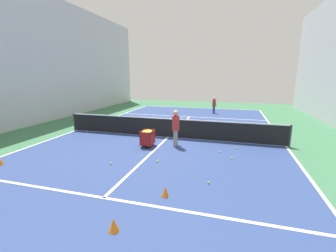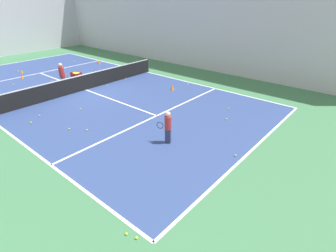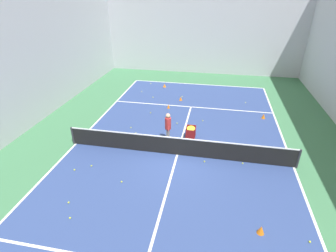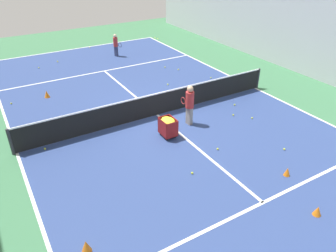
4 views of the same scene
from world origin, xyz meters
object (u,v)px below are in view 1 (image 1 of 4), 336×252
tennis_net (168,128)px  ball_cart (147,135)px  coach_at_net (176,126)px  training_cone_0 (165,191)px  player_near_baseline (214,104)px

tennis_net → ball_cart: tennis_net is taller
coach_at_net → ball_cart: coach_at_net is taller
coach_at_net → training_cone_0: (-0.78, 4.21, -0.77)m
player_near_baseline → ball_cart: size_ratio=1.84×
player_near_baseline → coach_at_net: bearing=-25.7°
training_cone_0 → player_near_baseline: bearing=-90.5°
player_near_baseline → ball_cart: 9.93m
player_near_baseline → coach_at_net: (0.90, 9.33, 0.14)m
player_near_baseline → training_cone_0: (0.12, 13.54, -0.63)m
coach_at_net → ball_cart: bearing=103.8°
player_near_baseline → training_cone_0: bearing=-20.7°
tennis_net → training_cone_0: 5.68m
player_near_baseline → tennis_net: bearing=-31.5°
player_near_baseline → training_cone_0: 13.55m
tennis_net → coach_at_net: 1.51m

